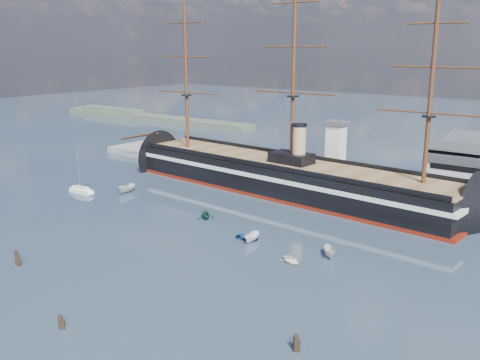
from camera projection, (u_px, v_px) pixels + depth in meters
The scene contains 15 objects.
ground at pixel (249, 215), 114.34m from camera, with size 600.00×600.00×0.00m, color #233346.
quay at pixel (364, 188), 136.21m from camera, with size 180.00×18.00×2.00m, color slate.
quay_tower at pixel (336, 149), 135.65m from camera, with size 5.00×5.00×15.00m.
shoreline at pixel (139, 115), 269.23m from camera, with size 120.00×10.00×4.00m.
warship at pixel (278, 176), 132.17m from camera, with size 113.41×22.45×53.94m.
sailboat at pixel (82, 190), 131.74m from camera, with size 7.21×2.21×11.49m.
motorboat_a at pixel (127, 193), 132.08m from camera, with size 6.43×2.36×2.57m, color beige.
motorboat_b at pixel (248, 240), 99.91m from camera, with size 2.90×1.16×1.35m, color navy.
motorboat_c at pixel (252, 242), 98.79m from camera, with size 5.22×1.91×2.09m, color white.
motorboat_d at pixel (206, 219), 111.98m from camera, with size 6.64×2.88×2.43m, color #113E29.
motorboat_e at pixel (292, 263), 88.94m from camera, with size 2.81×1.13×1.31m, color beige.
motorboat_g at pixel (329, 257), 91.55m from camera, with size 5.59×2.05×2.23m, color silver.
piling_near_left at pixel (18, 266), 87.95m from camera, with size 0.64×0.64×3.33m, color black.
piling_near_mid at pixel (61, 329), 68.33m from camera, with size 0.64×0.64×2.54m, color black.
piling_far_right at pixel (296, 351), 63.27m from camera, with size 0.64×0.64×2.80m, color black.
Camera 1 is at (64.71, -47.86, 35.02)m, focal length 40.00 mm.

